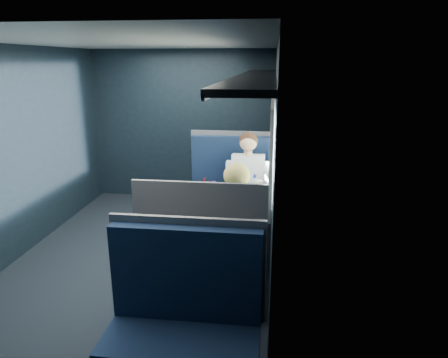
# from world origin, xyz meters

# --- Properties ---
(ground) EXTENTS (2.80, 4.20, 0.01)m
(ground) POSITION_xyz_m (0.00, 0.00, -0.01)
(ground) COLOR black
(room_shell) EXTENTS (3.00, 4.40, 2.40)m
(room_shell) POSITION_xyz_m (0.02, 0.00, 1.48)
(room_shell) COLOR black
(room_shell) RESTS_ON ground
(table) EXTENTS (0.62, 1.00, 0.74)m
(table) POSITION_xyz_m (1.03, 0.00, 0.66)
(table) COLOR #54565E
(table) RESTS_ON ground
(seat_bay_near) EXTENTS (1.04, 0.62, 1.26)m
(seat_bay_near) POSITION_xyz_m (0.84, 0.87, 0.42)
(seat_bay_near) COLOR #0B1934
(seat_bay_near) RESTS_ON ground
(seat_bay_far) EXTENTS (1.04, 0.62, 1.26)m
(seat_bay_far) POSITION_xyz_m (0.85, -0.87, 0.41)
(seat_bay_far) COLOR #0B1934
(seat_bay_far) RESTS_ON ground
(seat_row_front) EXTENTS (1.04, 0.51, 1.16)m
(seat_row_front) POSITION_xyz_m (0.85, 1.80, 0.41)
(seat_row_front) COLOR #0B1934
(seat_row_front) RESTS_ON ground
(seat_row_back) EXTENTS (1.04, 0.51, 1.16)m
(seat_row_back) POSITION_xyz_m (0.85, -1.80, 0.41)
(seat_row_back) COLOR #0B1934
(seat_row_back) RESTS_ON ground
(man) EXTENTS (0.53, 0.56, 1.32)m
(man) POSITION_xyz_m (1.10, 0.70, 0.72)
(man) COLOR black
(man) RESTS_ON ground
(woman) EXTENTS (0.53, 0.56, 1.32)m
(woman) POSITION_xyz_m (1.10, -0.71, 0.73)
(woman) COLOR black
(woman) RESTS_ON ground
(papers) EXTENTS (0.77, 0.97, 0.01)m
(papers) POSITION_xyz_m (0.97, -0.04, 0.74)
(papers) COLOR white
(papers) RESTS_ON table
(laptop) EXTENTS (0.32, 0.38, 0.26)m
(laptop) POSITION_xyz_m (1.30, -0.04, 0.81)
(laptop) COLOR silver
(laptop) RESTS_ON table
(bottle_small) EXTENTS (0.06, 0.06, 0.21)m
(bottle_small) POSITION_xyz_m (1.21, 0.23, 0.83)
(bottle_small) COLOR silver
(bottle_small) RESTS_ON table
(cup) EXTENTS (0.07, 0.07, 0.09)m
(cup) POSITION_xyz_m (1.26, 0.40, 0.78)
(cup) COLOR white
(cup) RESTS_ON table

